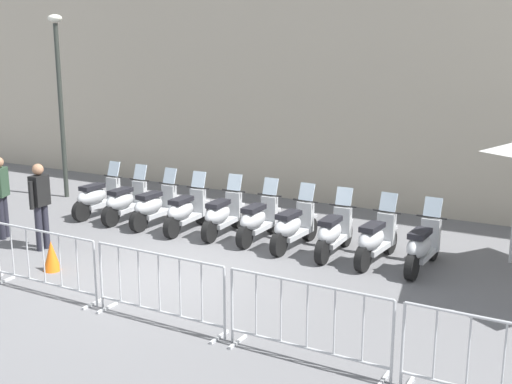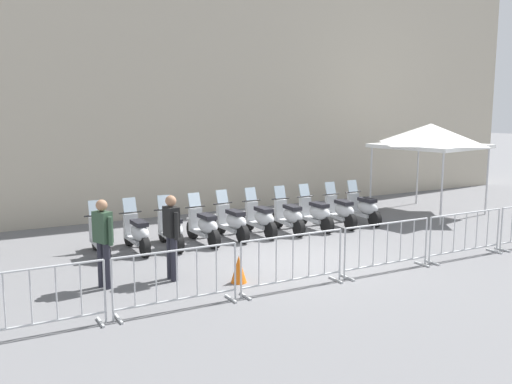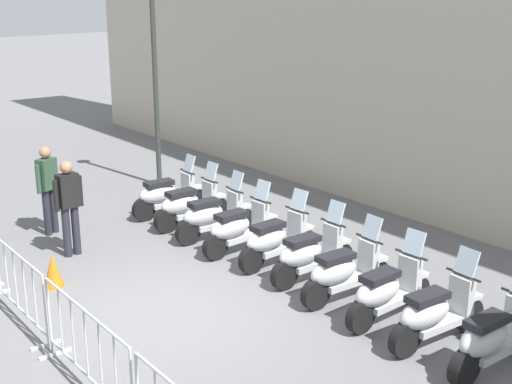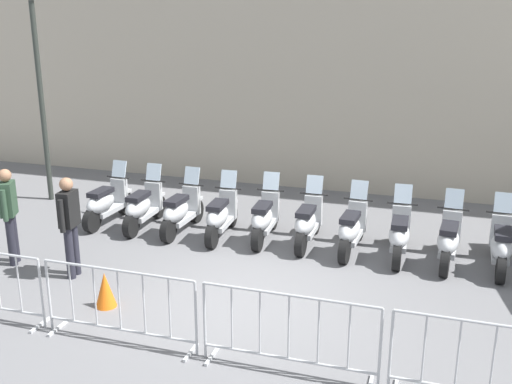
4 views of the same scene
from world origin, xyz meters
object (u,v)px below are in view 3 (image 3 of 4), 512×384
(street_lamp, at_px, (155,63))
(motorcycle_9, at_px, (493,338))
(motorcycle_3, at_px, (239,228))
(officer_mid_plaza, at_px, (48,185))
(traffic_cone, at_px, (53,271))
(motorcycle_7, at_px, (387,292))
(motorcycle_5, at_px, (310,254))
(motorcycle_0, at_px, (167,195))
(motorcycle_2, at_px, (212,216))
(motorcycle_1, at_px, (189,205))
(motorcycle_6, at_px, (343,272))
(officer_near_row_end, at_px, (69,203))
(motorcycle_4, at_px, (275,240))
(barrier_segment_3, at_px, (86,351))
(motorcycle_8, at_px, (435,314))
(barrier_segment_2, at_px, (16,285))

(street_lamp, bearing_deg, motorcycle_9, -17.83)
(motorcycle_3, height_order, officer_mid_plaza, officer_mid_plaza)
(traffic_cone, bearing_deg, motorcycle_7, 27.34)
(motorcycle_5, bearing_deg, motorcycle_0, 169.86)
(motorcycle_2, bearing_deg, motorcycle_1, 167.32)
(motorcycle_6, relative_size, officer_near_row_end, 0.98)
(street_lamp, bearing_deg, motorcycle_5, -20.21)
(motorcycle_1, bearing_deg, motorcycle_0, 167.77)
(motorcycle_1, bearing_deg, street_lamp, 148.57)
(motorcycle_0, relative_size, motorcycle_9, 1.00)
(motorcycle_5, bearing_deg, officer_near_row_end, -154.72)
(motorcycle_9, distance_m, officer_near_row_end, 7.31)
(motorcycle_4, bearing_deg, street_lamp, 158.32)
(motorcycle_2, height_order, motorcycle_5, same)
(motorcycle_2, xyz_separation_m, street_lamp, (-3.60, 1.88, 2.49))
(barrier_segment_3, distance_m, officer_mid_plaza, 5.80)
(motorcycle_6, height_order, barrier_segment_3, motorcycle_6)
(motorcycle_9, bearing_deg, motorcycle_2, 168.74)
(motorcycle_5, height_order, motorcycle_8, same)
(motorcycle_7, height_order, barrier_segment_3, motorcycle_7)
(motorcycle_4, relative_size, barrier_segment_3, 0.78)
(motorcycle_2, relative_size, motorcycle_8, 1.01)
(motorcycle_3, xyz_separation_m, traffic_cone, (-1.26, -3.03, -0.18))
(motorcycle_6, distance_m, traffic_cone, 4.57)
(motorcycle_7, relative_size, officer_mid_plaza, 0.99)
(motorcycle_3, relative_size, motorcycle_9, 1.01)
(barrier_segment_2, height_order, barrier_segment_3, same)
(motorcycle_3, xyz_separation_m, motorcycle_5, (1.71, -0.19, 0.00))
(motorcycle_0, height_order, officer_near_row_end, officer_near_row_end)
(barrier_segment_3, height_order, officer_mid_plaza, officer_mid_plaza)
(officer_near_row_end, distance_m, officer_mid_plaza, 1.33)
(motorcycle_1, height_order, motorcycle_7, same)
(motorcycle_8, relative_size, motorcycle_9, 0.99)
(officer_mid_plaza, height_order, traffic_cone, officer_mid_plaza)
(barrier_segment_2, height_order, street_lamp, street_lamp)
(motorcycle_7, bearing_deg, barrier_segment_3, -114.85)
(motorcycle_0, bearing_deg, motorcycle_8, -11.68)
(motorcycle_3, distance_m, motorcycle_8, 4.28)
(motorcycle_1, xyz_separation_m, street_lamp, (-2.77, 1.69, 2.49))
(motorcycle_1, bearing_deg, officer_mid_plaza, -131.46)
(motorcycle_0, distance_m, motorcycle_9, 7.71)
(motorcycle_8, relative_size, barrier_segment_3, 0.77)
(motorcycle_6, xyz_separation_m, street_lamp, (-6.96, 2.53, 2.49))
(motorcycle_0, height_order, motorcycle_3, same)
(motorcycle_7, distance_m, officer_mid_plaza, 6.90)
(motorcycle_5, relative_size, street_lamp, 0.36)
(motorcycle_5, bearing_deg, motorcycle_2, 171.40)
(motorcycle_3, height_order, officer_near_row_end, officer_near_row_end)
(motorcycle_0, xyz_separation_m, motorcycle_5, (4.22, -0.76, 0.00))
(motorcycle_1, relative_size, officer_near_row_end, 0.99)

